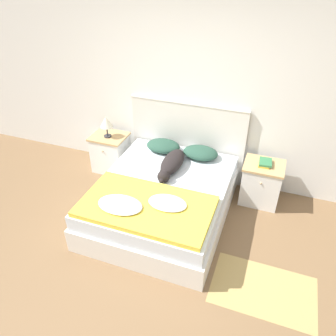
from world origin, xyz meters
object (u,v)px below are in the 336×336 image
pillow_right (200,153)px  pillow_left (163,146)px  nightstand_right (261,183)px  dog (172,163)px  nightstand_left (111,152)px  book_stack (265,163)px  table_lamp (106,123)px  bed (163,199)px

pillow_right → pillow_left: bearing=180.0°
nightstand_right → pillow_left: 1.42m
pillow_right → dog: (-0.27, -0.40, 0.01)m
nightstand_left → pillow_left: pillow_left is taller
nightstand_left → book_stack: size_ratio=2.69×
book_stack → table_lamp: size_ratio=0.68×
nightstand_left → dog: size_ratio=0.70×
bed → nightstand_right: bearing=32.6°
nightstand_left → book_stack: 2.26m
nightstand_right → pillow_right: pillow_right is taller
nightstand_left → pillow_right: (1.39, 0.02, 0.28)m
nightstand_right → pillow_left: (-1.39, 0.02, 0.28)m
nightstand_left → table_lamp: table_lamp is taller
nightstand_left → book_stack: (2.24, 0.01, 0.31)m
bed → dog: (0.00, 0.33, 0.34)m
bed → nightstand_left: size_ratio=3.31×
table_lamp → pillow_right: bearing=1.8°
nightstand_right → dog: 1.22m
pillow_right → table_lamp: bearing=-178.2°
pillow_left → pillow_right: (0.54, 0.00, 0.00)m
dog → book_stack: 1.19m
pillow_right → table_lamp: (-1.39, -0.04, 0.24)m
dog → book_stack: dog is taller
nightstand_left → pillow_right: size_ratio=1.21×
nightstand_left → pillow_left: 0.89m
pillow_right → book_stack: 0.85m
nightstand_right → table_lamp: size_ratio=1.84×
pillow_left → table_lamp: 0.88m
pillow_left → book_stack: size_ratio=2.22×
dog → table_lamp: table_lamp is taller
pillow_right → nightstand_right: bearing=-1.1°
nightstand_right → pillow_right: 0.89m
nightstand_right → bed: bearing=-147.4°
dog → book_stack: size_ratio=3.83×
bed → book_stack: book_stack is taller
nightstand_left → table_lamp: bearing=-90.0°
bed → pillow_left: size_ratio=4.02×
nightstand_left → dog: bearing=-19.0°
bed → nightstand_right: nightstand_right is taller
dog → table_lamp: (-1.12, 0.36, 0.22)m
bed → pillow_left: pillow_left is taller
pillow_left → pillow_right: size_ratio=1.00×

